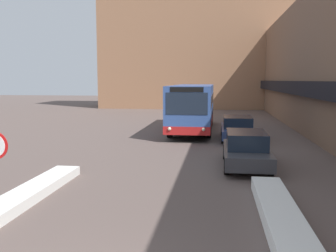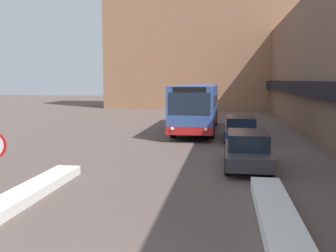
# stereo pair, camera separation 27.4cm
# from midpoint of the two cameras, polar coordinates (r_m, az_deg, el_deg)

# --- Properties ---
(building_row_right) EXTENTS (5.50, 60.00, 9.31)m
(building_row_right) POSITION_cam_midpoint_polar(r_m,az_deg,el_deg) (29.66, 23.17, 8.52)
(building_row_right) COLOR brown
(building_row_right) RESTS_ON ground_plane
(building_backdrop_far) EXTENTS (26.00, 8.00, 17.52)m
(building_backdrop_far) POSITION_cam_midpoint_polar(r_m,az_deg,el_deg) (49.94, 5.23, 12.94)
(building_backdrop_far) COLOR #996B4C
(building_backdrop_far) RESTS_ON ground_plane
(snow_bank_right) EXTENTS (0.90, 8.51, 0.40)m
(snow_bank_right) POSITION_cam_midpoint_polar(r_m,az_deg,el_deg) (8.83, 17.13, -15.66)
(snow_bank_right) COLOR silver
(snow_bank_right) RESTS_ON ground_plane
(city_bus) EXTENTS (2.71, 11.00, 3.22)m
(city_bus) POSITION_cam_midpoint_polar(r_m,az_deg,el_deg) (26.36, 3.53, 3.07)
(city_bus) COLOR #335193
(city_bus) RESTS_ON ground_plane
(parked_car_front) EXTENTS (1.83, 4.46, 1.45)m
(parked_car_front) POSITION_cam_midpoint_polar(r_m,az_deg,el_deg) (15.72, 11.34, -3.48)
(parked_car_front) COLOR #38383D
(parked_car_front) RESTS_ON ground_plane
(parked_car_middle) EXTENTS (1.92, 4.72, 1.39)m
(parked_car_middle) POSITION_cam_midpoint_polar(r_m,az_deg,el_deg) (22.81, 10.19, -0.29)
(parked_car_middle) COLOR navy
(parked_car_middle) RESTS_ON ground_plane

